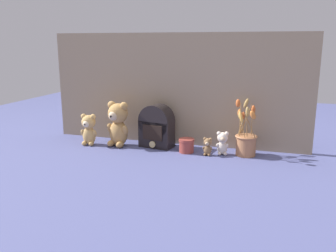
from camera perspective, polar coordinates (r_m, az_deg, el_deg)
ground_plane at (r=2.01m, az=-0.17°, el=-4.02°), size 4.00×4.00×0.00m
backdrop_wall at (r=2.10m, az=1.20°, el=5.84°), size 1.55×0.02×0.65m
teddy_bear_large at (r=2.10m, az=-8.05°, el=0.48°), size 0.15×0.13×0.26m
teddy_bear_medium at (r=2.16m, az=-12.61°, el=-0.44°), size 0.10×0.10×0.19m
teddy_bear_small at (r=1.95m, az=8.73°, el=-2.65°), size 0.07×0.07×0.13m
teddy_bear_tiny at (r=1.93m, az=6.36°, el=-3.21°), size 0.05×0.05×0.10m
flower_vase at (r=1.96m, az=12.39°, el=-2.26°), size 0.12×0.18×0.31m
vintage_radio at (r=2.06m, az=-1.83°, el=-0.13°), size 0.21×0.13×0.25m
decorative_tin_tall at (r=1.98m, az=2.99°, el=-3.13°), size 0.09×0.09×0.08m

